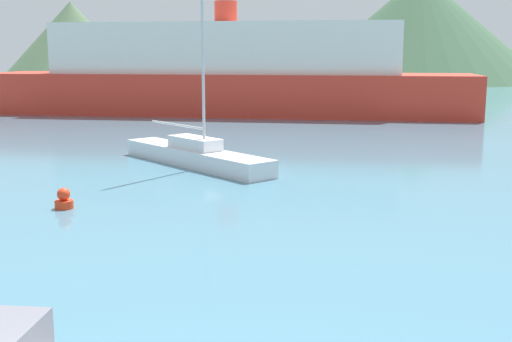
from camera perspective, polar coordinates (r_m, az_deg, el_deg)
name	(u,v)px	position (r m, az deg, el deg)	size (l,w,h in m)	color
sailboat_inner	(195,153)	(27.05, -5.43, 1.57)	(7.75, 6.73, 11.00)	silver
ferry_distant	(226,75)	(49.63, -2.66, 8.55)	(37.24, 7.72, 8.48)	red
buoy_marker	(64,200)	(20.39, -16.71, -2.48)	(0.56, 0.56, 0.64)	red
hill_west	(72,41)	(119.77, -16.05, 11.08)	(24.68, 24.68, 13.48)	#4C6647
hill_central	(214,59)	(107.75, -3.74, 9.93)	(33.17, 33.17, 7.31)	#476B42
hill_east	(419,28)	(111.26, 14.32, 12.23)	(40.57, 40.57, 17.31)	#38563D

